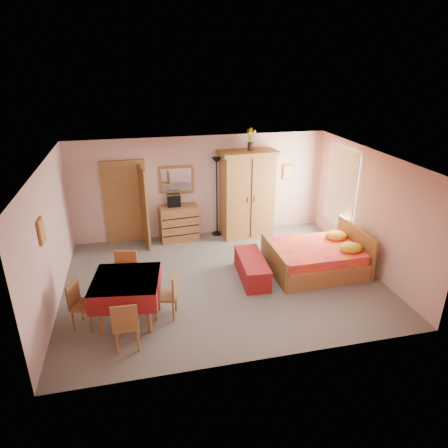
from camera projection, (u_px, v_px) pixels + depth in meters
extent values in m
plane|color=#68645C|center=(223.00, 280.00, 8.47)|extent=(6.50, 6.50, 0.00)
plane|color=brown|center=(222.00, 159.00, 7.46)|extent=(6.50, 6.50, 0.00)
cube|color=#D0A096|center=(201.00, 187.00, 10.21)|extent=(6.50, 0.10, 2.60)
cube|color=#D0A096|center=(261.00, 288.00, 5.72)|extent=(6.50, 0.10, 2.60)
cube|color=#D0A096|center=(49.00, 238.00, 7.29)|extent=(0.10, 5.00, 2.60)
cube|color=#D0A096|center=(369.00, 210.00, 8.64)|extent=(0.10, 5.00, 2.60)
cube|color=#9E6B35|center=(126.00, 203.00, 9.90)|extent=(1.06, 0.12, 2.15)
cube|color=white|center=(341.00, 188.00, 9.65)|extent=(0.08, 1.40, 1.95)
cube|color=orange|center=(41.00, 231.00, 6.61)|extent=(0.04, 0.32, 0.42)
cube|color=#D8BF59|center=(288.00, 172.00, 10.58)|extent=(0.30, 0.04, 0.40)
cube|color=#935B31|center=(179.00, 223.00, 10.18)|extent=(1.00, 0.56, 0.91)
cube|color=silver|center=(176.00, 179.00, 9.94)|extent=(0.87, 0.12, 0.68)
cube|color=black|center=(174.00, 200.00, 9.96)|extent=(0.32, 0.24, 0.30)
cube|color=black|center=(217.00, 197.00, 10.26)|extent=(0.34, 0.34, 2.07)
cube|color=#AB763A|center=(247.00, 194.00, 10.23)|extent=(1.49, 0.86, 2.24)
cube|color=yellow|center=(251.00, 139.00, 9.75)|extent=(0.23, 0.23, 0.54)
cube|color=#DA154C|center=(315.00, 251.00, 8.69)|extent=(2.01, 1.58, 0.93)
cube|color=maroon|center=(252.00, 268.00, 8.46)|extent=(0.60, 1.41, 0.46)
cube|color=maroon|center=(128.00, 299.00, 7.06)|extent=(1.28, 1.28, 0.83)
cube|color=#9F6835|center=(126.00, 323.00, 6.36)|extent=(0.42, 0.42, 0.89)
cube|color=#A67438|center=(125.00, 278.00, 7.60)|extent=(0.52, 0.52, 0.95)
cube|color=#926031|center=(84.00, 305.00, 6.85)|extent=(0.51, 0.51, 0.86)
cube|color=olive|center=(165.00, 295.00, 7.14)|extent=(0.47, 0.47, 0.85)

